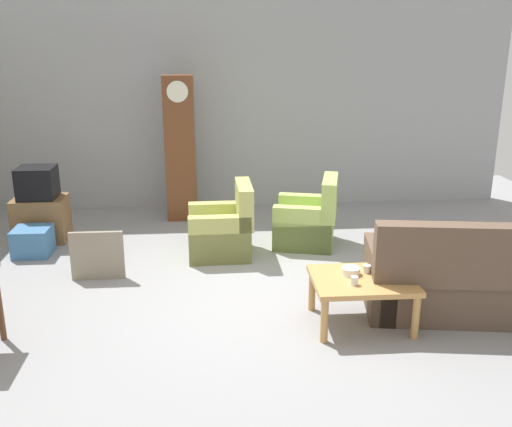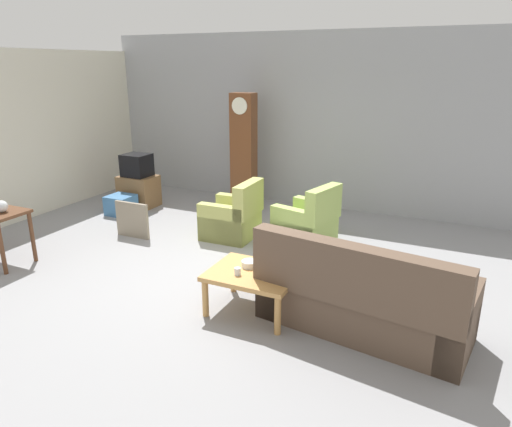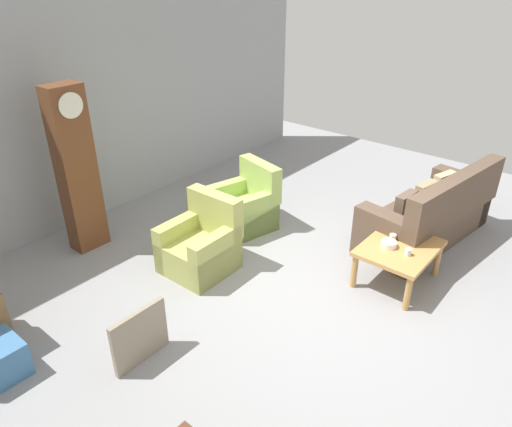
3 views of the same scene
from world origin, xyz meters
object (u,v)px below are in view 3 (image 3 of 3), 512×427
at_px(couch_floral, 430,216).
at_px(armchair_olive_far, 245,207).
at_px(bowl_shallow_green, 410,236).
at_px(bowl_white_stacked, 389,244).
at_px(grandfather_clock, 77,171).
at_px(armchair_olive_near, 201,246).
at_px(coffee_table_wood, 399,251).
at_px(cup_white_porcelain, 393,237).
at_px(cup_blue_rimmed, 408,252).
at_px(framed_picture_leaning, 140,337).

bearing_deg(couch_floral, armchair_olive_far, 121.39).
relative_size(armchair_olive_far, bowl_shallow_green, 4.79).
xyz_separation_m(couch_floral, bowl_white_stacked, (-1.26, 0.01, 0.16)).
height_order(couch_floral, grandfather_clock, grandfather_clock).
height_order(armchair_olive_near, grandfather_clock, grandfather_clock).
height_order(couch_floral, armchair_olive_far, couch_floral).
distance_m(armchair_olive_far, coffee_table_wood, 2.24).
bearing_deg(bowl_white_stacked, armchair_olive_far, 91.42).
xyz_separation_m(couch_floral, armchair_olive_near, (-2.44, 1.86, -0.05)).
height_order(armchair_olive_near, bowl_shallow_green, armchair_olive_near).
bearing_deg(bowl_shallow_green, couch_floral, 6.88).
xyz_separation_m(cup_white_porcelain, bowl_white_stacked, (-0.17, -0.03, -0.00)).
bearing_deg(grandfather_clock, armchair_olive_near, -69.40).
bearing_deg(bowl_shallow_green, armchair_olive_near, 127.32).
height_order(armchair_olive_far, cup_white_porcelain, armchair_olive_far).
bearing_deg(cup_blue_rimmed, coffee_table_wood, 50.42).
bearing_deg(framed_picture_leaning, couch_floral, -17.08).
bearing_deg(framed_picture_leaning, coffee_table_wood, -25.24).
height_order(framed_picture_leaning, bowl_white_stacked, framed_picture_leaning).
xyz_separation_m(armchair_olive_near, grandfather_clock, (-0.58, 1.54, 0.77)).
relative_size(coffee_table_wood, bowl_white_stacked, 5.37).
bearing_deg(couch_floral, cup_white_porcelain, 178.07).
bearing_deg(armchair_olive_far, couch_floral, -58.61).
xyz_separation_m(cup_white_porcelain, cup_blue_rimmed, (-0.19, -0.27, 0.00)).
relative_size(armchair_olive_near, bowl_shallow_green, 4.64).
bearing_deg(couch_floral, bowl_shallow_green, -173.12).
bearing_deg(framed_picture_leaning, armchair_olive_far, 20.24).
relative_size(couch_floral, armchair_olive_near, 2.40).
xyz_separation_m(grandfather_clock, cup_white_porcelain, (1.93, -3.37, -0.56)).
xyz_separation_m(grandfather_clock, framed_picture_leaning, (-0.87, -2.21, -0.79)).
height_order(coffee_table_wood, bowl_white_stacked, bowl_white_stacked).
xyz_separation_m(coffee_table_wood, grandfather_clock, (-1.86, 3.50, 0.67)).
xyz_separation_m(couch_floral, framed_picture_leaning, (-3.89, 1.19, -0.07)).
xyz_separation_m(armchair_olive_far, bowl_white_stacked, (0.05, -2.14, 0.21)).
height_order(framed_picture_leaning, cup_white_porcelain, framed_picture_leaning).
distance_m(coffee_table_wood, framed_picture_leaning, 3.02).
relative_size(armchair_olive_near, cup_white_porcelain, 11.67).
bearing_deg(armchair_olive_far, cup_white_porcelain, -84.10).
bearing_deg(cup_white_porcelain, couch_floral, -1.93).
bearing_deg(cup_white_porcelain, grandfather_clock, 119.81).
xyz_separation_m(framed_picture_leaning, bowl_shallow_green, (2.95, -1.31, 0.23)).
height_order(couch_floral, framed_picture_leaning, couch_floral).
relative_size(armchair_olive_far, cup_white_porcelain, 12.04).
xyz_separation_m(cup_blue_rimmed, bowl_white_stacked, (0.03, 0.24, -0.01)).
relative_size(armchair_olive_far, bowl_white_stacked, 5.31).
bearing_deg(bowl_white_stacked, framed_picture_leaning, 155.71).
bearing_deg(armchair_olive_far, coffee_table_wood, -86.22).
relative_size(cup_white_porcelain, bowl_white_stacked, 0.44).
distance_m(armchair_olive_near, cup_blue_rimmed, 2.41).
distance_m(couch_floral, framed_picture_leaning, 4.07).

